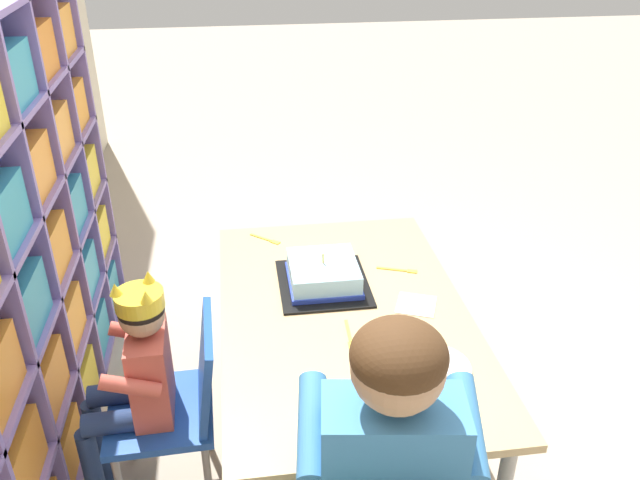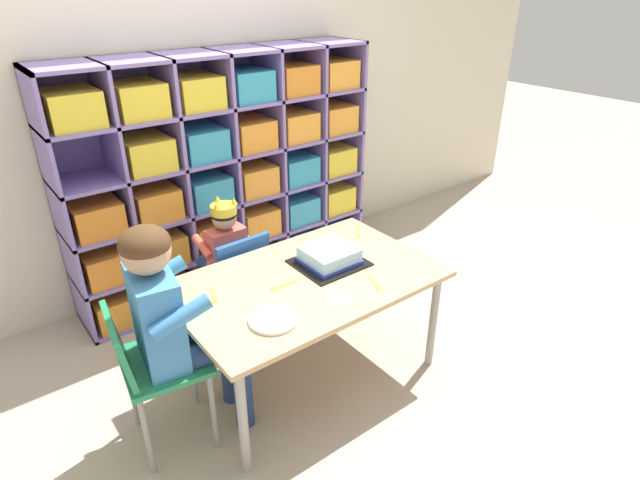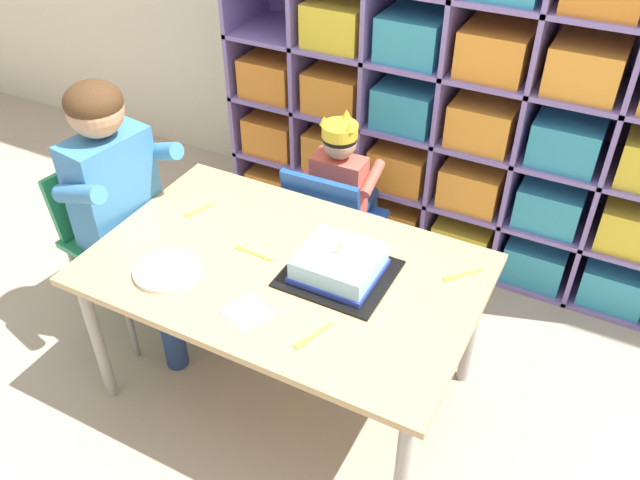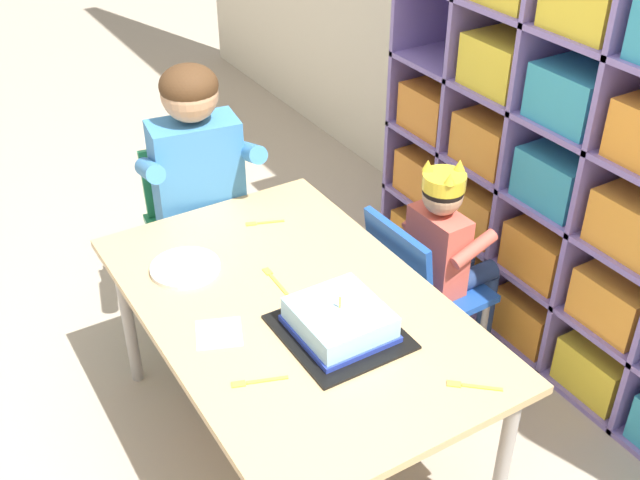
{
  "view_description": "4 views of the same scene",
  "coord_description": "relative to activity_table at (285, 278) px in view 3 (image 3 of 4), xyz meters",
  "views": [
    {
      "loc": [
        -1.68,
        0.32,
        1.78
      ],
      "look_at": [
        0.16,
        0.06,
        0.76
      ],
      "focal_mm": 36.56,
      "sensor_mm": 36.0,
      "label": 1
    },
    {
      "loc": [
        -1.24,
        -1.74,
        1.88
      ],
      "look_at": [
        0.1,
        0.02,
        0.74
      ],
      "focal_mm": 29.37,
      "sensor_mm": 36.0,
      "label": 2
    },
    {
      "loc": [
        0.85,
        -1.37,
        1.93
      ],
      "look_at": [
        0.1,
        0.05,
        0.69
      ],
      "focal_mm": 36.75,
      "sensor_mm": 36.0,
      "label": 3
    },
    {
      "loc": [
        1.52,
        -0.83,
        1.95
      ],
      "look_at": [
        0.05,
        0.06,
        0.81
      ],
      "focal_mm": 43.52,
      "sensor_mm": 36.0,
      "label": 4
    }
  ],
  "objects": [
    {
      "name": "storage_cubby_shelf",
      "position": [
        0.19,
        1.09,
        0.18
      ],
      "size": [
        1.98,
        0.39,
        1.49
      ],
      "color": "#7F6BB2",
      "rests_on": "ground"
    },
    {
      "name": "classroom_chair_blue",
      "position": [
        -0.1,
        0.54,
        -0.16
      ],
      "size": [
        0.35,
        0.36,
        0.64
      ],
      "rotation": [
        0.0,
        0.0,
        3.17
      ],
      "color": "#1E4CA8",
      "rests_on": "ground"
    },
    {
      "name": "adult_helper_seated",
      "position": [
        -0.66,
        0.02,
        0.12
      ],
      "size": [
        0.45,
        0.44,
        1.05
      ],
      "rotation": [
        0.0,
        0.0,
        1.43
      ],
      "color": "#3D7FBC",
      "rests_on": "ground"
    },
    {
      "name": "ground",
      "position": [
        0.0,
        0.0,
        -0.53
      ],
      "size": [
        16.0,
        16.0,
        0.0
      ],
      "primitive_type": "plane",
      "color": "tan"
    },
    {
      "name": "fork_near_cake_tray",
      "position": [
        -0.13,
        0.01,
        0.05
      ],
      "size": [
        0.15,
        0.02,
        0.0
      ],
      "rotation": [
        0.0,
        0.0,
        6.25
      ],
      "color": "yellow",
      "rests_on": "activity_table"
    },
    {
      "name": "fork_beside_plate_stack",
      "position": [
        0.51,
        0.21,
        0.05
      ],
      "size": [
        0.1,
        0.11,
        0.0
      ],
      "rotation": [
        0.0,
        0.0,
        0.86
      ],
      "color": "yellow",
      "rests_on": "activity_table"
    },
    {
      "name": "birthday_cake_on_tray",
      "position": [
        0.17,
        0.05,
        0.09
      ],
      "size": [
        0.33,
        0.3,
        0.12
      ],
      "color": "black",
      "rests_on": "activity_table"
    },
    {
      "name": "fork_by_napkin",
      "position": [
        -0.43,
        0.12,
        0.05
      ],
      "size": [
        0.06,
        0.12,
        0.0
      ],
      "rotation": [
        0.0,
        0.0,
        1.21
      ],
      "color": "yellow",
      "rests_on": "activity_table"
    },
    {
      "name": "classroom_chair_adult_side",
      "position": [
        -0.77,
        0.04,
        -0.09
      ],
      "size": [
        0.41,
        0.41,
        0.69
      ],
      "rotation": [
        0.0,
        0.0,
        1.43
      ],
      "color": "#238451",
      "rests_on": "ground"
    },
    {
      "name": "child_with_crown",
      "position": [
        -0.1,
        0.65,
        -0.03
      ],
      "size": [
        0.3,
        0.31,
        0.81
      ],
      "rotation": [
        0.0,
        0.0,
        3.17
      ],
      "color": "#D15647",
      "rests_on": "ground"
    },
    {
      "name": "fork_scattered_mid_table",
      "position": [
        0.22,
        -0.23,
        0.05
      ],
      "size": [
        0.06,
        0.14,
        0.0
      ],
      "rotation": [
        0.0,
        0.0,
        1.23
      ],
      "color": "yellow",
      "rests_on": "activity_table"
    },
    {
      "name": "paper_plate_stack",
      "position": [
        -0.31,
        -0.2,
        0.06
      ],
      "size": [
        0.21,
        0.21,
        0.01
      ],
      "primitive_type": "cylinder",
      "color": "white",
      "rests_on": "activity_table"
    },
    {
      "name": "activity_table",
      "position": [
        0.0,
        0.0,
        0.0
      ],
      "size": [
        1.24,
        0.79,
        0.58
      ],
      "color": "tan",
      "rests_on": "ground"
    },
    {
      "name": "paper_napkin_square",
      "position": [
        0.01,
        -0.24,
        0.05
      ],
      "size": [
        0.16,
        0.16,
        0.0
      ],
      "primitive_type": "cube",
      "rotation": [
        0.0,
        0.0,
        -0.38
      ],
      "color": "white",
      "rests_on": "activity_table"
    }
  ]
}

